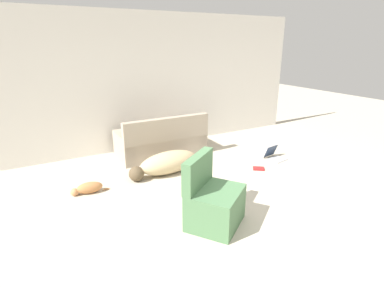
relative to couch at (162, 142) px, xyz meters
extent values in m
plane|color=#BCB29E|center=(0.16, -2.86, -0.27)|extent=(20.00, 20.00, 0.00)
cube|color=silver|center=(0.16, 0.66, 1.13)|extent=(7.18, 0.06, 2.80)
cube|color=tan|center=(0.00, 0.04, -0.07)|extent=(1.75, 0.83, 0.40)
cube|color=tan|center=(0.00, -0.31, 0.35)|extent=(1.74, 0.15, 0.45)
cube|color=tan|center=(0.77, 0.04, 0.00)|extent=(0.20, 0.82, 0.54)
cube|color=tan|center=(-0.77, 0.05, 0.00)|extent=(0.20, 0.82, 0.54)
ellipsoid|color=tan|center=(-0.24, -0.89, -0.07)|extent=(1.14, 0.56, 0.38)
sphere|color=brown|center=(-0.86, -0.94, -0.14)|extent=(0.28, 0.28, 0.26)
cylinder|color=tan|center=(0.44, -0.83, -0.24)|extent=(0.28, 0.08, 0.06)
ellipsoid|color=#BC7A47|center=(-1.63, -0.99, -0.18)|extent=(0.40, 0.21, 0.18)
sphere|color=tan|center=(-1.85, -0.97, -0.21)|extent=(0.13, 0.13, 0.12)
cylinder|color=#BC7A47|center=(-1.39, -1.01, -0.25)|extent=(0.10, 0.03, 0.02)
cube|color=#B7B7BC|center=(1.87, -1.38, -0.26)|extent=(0.38, 0.31, 0.02)
cube|color=#B7B7BC|center=(1.84, -1.21, -0.13)|extent=(0.35, 0.16, 0.25)
cube|color=#23334C|center=(1.84, -1.22, -0.13)|extent=(0.32, 0.14, 0.22)
cube|color=maroon|center=(1.24, -1.55, -0.25)|extent=(0.25, 0.24, 0.02)
cube|color=#4C754C|center=(-0.40, -2.62, -0.03)|extent=(0.89, 0.87, 0.47)
cube|color=#4C754C|center=(-0.55, -2.42, 0.42)|extent=(0.62, 0.49, 0.42)
camera|label=1|loc=(-2.26, -5.35, 1.93)|focal=28.00mm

